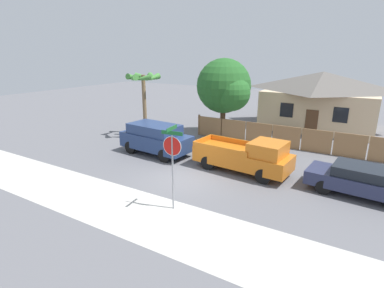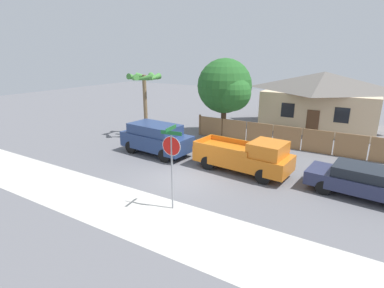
% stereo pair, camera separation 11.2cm
% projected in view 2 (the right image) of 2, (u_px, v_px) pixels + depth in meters
% --- Properties ---
extents(ground_plane, '(80.00, 80.00, 0.00)m').
position_uv_depth(ground_plane, '(181.00, 180.00, 15.01)').
color(ground_plane, slate).
extents(sidewalk_strip, '(36.00, 3.20, 0.01)m').
position_uv_depth(sidewalk_strip, '(132.00, 211.00, 12.06)').
color(sidewalk_strip, beige).
rests_on(sidewalk_strip, ground).
extents(wooden_fence, '(13.41, 0.12, 1.58)m').
position_uv_depth(wooden_fence, '(287.00, 137.00, 19.85)').
color(wooden_fence, '#997047').
rests_on(wooden_fence, ground).
extents(house, '(9.22, 7.34, 4.65)m').
position_uv_depth(house, '(322.00, 99.00, 25.07)').
color(house, beige).
rests_on(house, ground).
extents(oak_tree, '(4.22, 4.02, 5.77)m').
position_uv_depth(oak_tree, '(226.00, 88.00, 21.99)').
color(oak_tree, brown).
rests_on(oak_tree, ground).
extents(palm_tree, '(2.35, 2.55, 4.71)m').
position_uv_depth(palm_tree, '(144.00, 83.00, 21.71)').
color(palm_tree, brown).
rests_on(palm_tree, ground).
extents(red_suv, '(4.69, 2.34, 1.90)m').
position_uv_depth(red_suv, '(156.00, 138.00, 18.63)').
color(red_suv, navy).
rests_on(red_suv, ground).
extents(orange_pickup, '(5.26, 2.35, 1.87)m').
position_uv_depth(orange_pickup, '(246.00, 156.00, 15.69)').
color(orange_pickup, orange).
rests_on(orange_pickup, ground).
extents(parked_sedan, '(4.84, 2.21, 1.38)m').
position_uv_depth(parked_sedan, '(363.00, 181.00, 13.08)').
color(parked_sedan, '#282D4C').
rests_on(parked_sedan, ground).
extents(stop_sign, '(0.89, 0.80, 3.44)m').
position_uv_depth(stop_sign, '(172.00, 154.00, 11.57)').
color(stop_sign, gray).
rests_on(stop_sign, ground).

